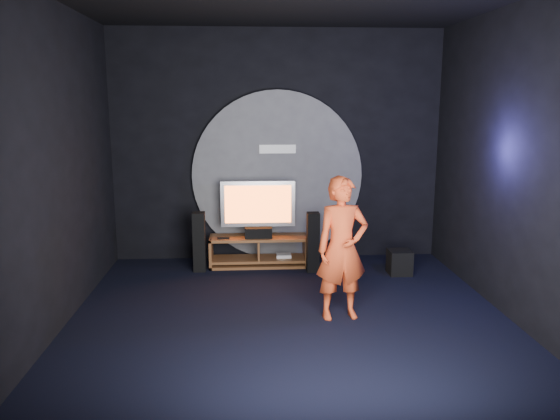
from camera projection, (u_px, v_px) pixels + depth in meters
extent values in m
plane|color=black|center=(290.00, 318.00, 6.23)|extent=(5.00, 5.00, 0.00)
cube|color=black|center=(277.00, 146.00, 8.33)|extent=(5.00, 0.04, 3.50)
cube|color=black|center=(322.00, 212.00, 3.44)|extent=(5.00, 0.04, 3.50)
cube|color=black|center=(54.00, 167.00, 5.73)|extent=(0.04, 5.00, 3.50)
cube|color=black|center=(515.00, 164.00, 6.04)|extent=(0.04, 5.00, 3.50)
cylinder|color=#515156|center=(277.00, 176.00, 8.37)|extent=(2.60, 0.08, 2.60)
cube|color=white|center=(278.00, 149.00, 8.23)|extent=(0.55, 0.03, 0.13)
cube|color=brown|center=(258.00, 238.00, 8.13)|extent=(1.45, 0.45, 0.04)
cube|color=brown|center=(259.00, 259.00, 8.20)|extent=(1.41, 0.42, 0.04)
cube|color=brown|center=(211.00, 252.00, 8.13)|extent=(0.04, 0.45, 0.45)
cube|color=brown|center=(305.00, 250.00, 8.22)|extent=(0.04, 0.45, 0.45)
cube|color=brown|center=(258.00, 248.00, 8.17)|extent=(0.03, 0.40, 0.29)
cube|color=brown|center=(259.00, 264.00, 8.21)|extent=(1.45, 0.45, 0.04)
cube|color=white|center=(284.00, 256.00, 8.21)|extent=(0.22, 0.16, 0.05)
cube|color=#BABAC2|center=(258.00, 234.00, 8.19)|extent=(0.36, 0.22, 0.04)
cylinder|color=#BABAC2|center=(258.00, 229.00, 8.18)|extent=(0.07, 0.07, 0.10)
cube|color=#BABAC2|center=(258.00, 204.00, 8.10)|extent=(1.10, 0.06, 0.68)
cube|color=orange|center=(258.00, 204.00, 8.07)|extent=(0.98, 0.01, 0.56)
cube|color=black|center=(258.00, 233.00, 8.03)|extent=(0.40, 0.15, 0.15)
cube|color=black|center=(223.00, 238.00, 7.98)|extent=(0.18, 0.05, 0.02)
cube|color=black|center=(199.00, 242.00, 7.88)|extent=(0.17, 0.19, 0.87)
cube|color=black|center=(313.00, 242.00, 7.85)|extent=(0.17, 0.19, 0.87)
cube|color=black|center=(400.00, 262.00, 7.78)|extent=(0.32, 0.32, 0.35)
imported|color=#C53E1A|center=(342.00, 248.00, 6.11)|extent=(0.65, 0.47, 1.63)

